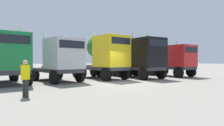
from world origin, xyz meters
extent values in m
plane|color=gray|center=(0.00, 0.00, 0.00)|extent=(200.00, 200.00, 0.00)
cube|color=#333338|center=(-7.94, 4.25, 0.95)|extent=(3.08, 6.43, 0.30)
cube|color=#197238|center=(-7.68, 2.45, 2.35)|extent=(2.75, 2.86, 2.50)
cube|color=black|center=(-7.49, 1.17, 3.07)|extent=(2.08, 0.35, 0.55)
cylinder|color=silver|center=(-6.94, 3.99, 2.65)|extent=(0.20, 0.20, 3.10)
cylinder|color=#333338|center=(-8.14, 5.59, 1.16)|extent=(1.25, 1.25, 0.12)
cylinder|color=black|center=(-6.50, 2.05, 0.52)|extent=(0.50, 1.09, 1.05)
cylinder|color=black|center=(-7.07, 5.88, 0.52)|extent=(0.50, 1.09, 1.05)
cylinder|color=black|center=(-7.23, 6.97, 0.52)|extent=(0.50, 1.09, 1.05)
cube|color=#333338|center=(-4.20, 4.26, 0.93)|extent=(3.42, 6.17, 0.30)
cube|color=#B7BABF|center=(-3.84, 2.63, 2.26)|extent=(2.89, 2.96, 2.36)
cube|color=black|center=(-3.56, 1.39, 2.91)|extent=(2.06, 0.50, 0.55)
cylinder|color=silver|center=(-3.22, 4.20, 2.56)|extent=(0.22, 0.22, 2.96)
cylinder|color=silver|center=(-5.07, 3.79, 2.56)|extent=(0.22, 0.22, 2.96)
cylinder|color=#333338|center=(-4.48, 5.51, 1.14)|extent=(1.31, 1.31, 0.12)
cylinder|color=black|center=(-2.64, 2.34, 0.51)|extent=(0.57, 1.08, 1.03)
cylinder|color=black|center=(-4.79, 1.85, 0.51)|extent=(0.57, 1.08, 1.03)
cylinder|color=black|center=(-3.42, 5.78, 0.51)|extent=(0.57, 1.08, 1.03)
cylinder|color=black|center=(-5.56, 5.30, 0.51)|extent=(0.57, 1.08, 1.03)
cylinder|color=black|center=(-3.66, 6.86, 0.51)|extent=(0.57, 1.08, 1.03)
cylinder|color=black|center=(-5.80, 6.38, 0.51)|extent=(0.57, 1.08, 1.03)
cube|color=#333338|center=(0.15, 4.42, 1.01)|extent=(3.27, 6.32, 0.30)
cube|color=yellow|center=(0.47, 2.71, 2.54)|extent=(2.83, 2.95, 2.75)
cube|color=black|center=(0.70, 1.44, 3.39)|extent=(2.07, 0.42, 0.55)
cylinder|color=silver|center=(1.14, 4.29, 2.84)|extent=(0.21, 0.21, 3.35)
cylinder|color=silver|center=(-0.73, 3.94, 2.84)|extent=(0.21, 0.21, 3.35)
cylinder|color=#333338|center=(-0.09, 5.72, 1.22)|extent=(1.28, 1.28, 0.12)
cylinder|color=black|center=(1.65, 2.35, 0.56)|extent=(0.55, 1.16, 1.11)
cylinder|color=black|center=(-0.51, 1.94, 0.56)|extent=(0.55, 1.16, 1.11)
cylinder|color=black|center=(0.97, 6.00, 0.56)|extent=(0.55, 1.16, 1.11)
cylinder|color=black|center=(-1.19, 5.60, 0.56)|extent=(0.55, 1.16, 1.11)
cylinder|color=black|center=(0.77, 7.08, 0.56)|extent=(0.55, 1.16, 1.11)
cylinder|color=black|center=(-1.39, 6.68, 0.56)|extent=(0.55, 1.16, 1.11)
cube|color=#333338|center=(3.81, 3.48, 0.98)|extent=(2.36, 6.14, 0.30)
cube|color=black|center=(3.86, 1.59, 2.47)|extent=(2.46, 2.38, 2.68)
cube|color=black|center=(3.89, 0.41, 3.28)|extent=(2.10, 0.10, 0.55)
cylinder|color=silver|center=(4.77, 2.93, 2.77)|extent=(0.18, 0.18, 3.28)
cylinder|color=silver|center=(2.87, 2.88, 2.77)|extent=(0.18, 0.18, 3.28)
cylinder|color=#333338|center=(3.77, 4.82, 1.19)|extent=(1.13, 1.13, 0.12)
cylinder|color=black|center=(4.97, 1.16, 0.54)|extent=(0.38, 1.09, 1.08)
cylinder|color=black|center=(2.77, 1.10, 0.54)|extent=(0.38, 1.09, 1.08)
cylinder|color=black|center=(4.87, 4.95, 0.54)|extent=(0.38, 1.09, 1.08)
cylinder|color=black|center=(2.67, 4.89, 0.54)|extent=(0.38, 1.09, 1.08)
cylinder|color=black|center=(4.84, 6.05, 0.54)|extent=(0.38, 1.09, 1.08)
cylinder|color=black|center=(2.64, 5.99, 0.54)|extent=(0.38, 1.09, 1.08)
cube|color=#333338|center=(8.15, 3.54, 0.95)|extent=(2.82, 6.08, 0.30)
cube|color=red|center=(8.34, 1.76, 2.22)|extent=(2.63, 2.55, 2.23)
cube|color=black|center=(8.47, 0.60, 2.81)|extent=(2.09, 0.27, 0.55)
cylinder|color=silver|center=(9.15, 3.15, 2.52)|extent=(0.20, 0.20, 2.83)
cylinder|color=silver|center=(7.26, 2.95, 2.52)|extent=(0.20, 0.20, 2.83)
cylinder|color=#333338|center=(8.01, 4.82, 1.16)|extent=(1.21, 1.21, 0.12)
cylinder|color=black|center=(9.48, 1.43, 0.52)|extent=(0.46, 1.08, 1.05)
cylinder|color=black|center=(7.30, 1.19, 0.52)|extent=(0.46, 1.08, 1.05)
cylinder|color=black|center=(9.10, 4.99, 0.52)|extent=(0.46, 1.08, 1.05)
cylinder|color=black|center=(6.91, 4.75, 0.52)|extent=(0.46, 1.08, 1.05)
cylinder|color=black|center=(8.98, 6.08, 0.52)|extent=(0.46, 1.08, 1.05)
cylinder|color=black|center=(6.79, 5.84, 0.52)|extent=(0.46, 1.08, 1.05)
cylinder|color=#282828|center=(-7.25, -2.53, 0.42)|extent=(0.20, 0.20, 0.85)
cylinder|color=#282828|center=(-7.16, -2.80, 0.42)|extent=(0.20, 0.20, 0.85)
cylinder|color=yellow|center=(-7.21, -2.66, 1.18)|extent=(0.50, 0.50, 0.67)
sphere|color=tan|center=(-7.21, -2.66, 1.63)|extent=(0.23, 0.23, 0.23)
cylinder|color=#4C3823|center=(-6.80, 20.33, 1.44)|extent=(0.36, 0.36, 2.88)
sphere|color=#286023|center=(-6.80, 20.33, 4.08)|extent=(3.00, 3.00, 3.00)
cylinder|color=#4C3823|center=(1.06, 21.02, 1.01)|extent=(0.36, 0.36, 2.02)
sphere|color=#286023|center=(1.06, 21.02, 3.35)|extent=(3.34, 3.34, 3.34)
cylinder|color=#4C3823|center=(7.64, 20.35, 1.30)|extent=(0.36, 0.36, 2.60)
sphere|color=#286023|center=(7.64, 20.35, 4.24)|extent=(4.10, 4.10, 4.10)
camera|label=1|loc=(-8.31, -12.69, 1.72)|focal=31.92mm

